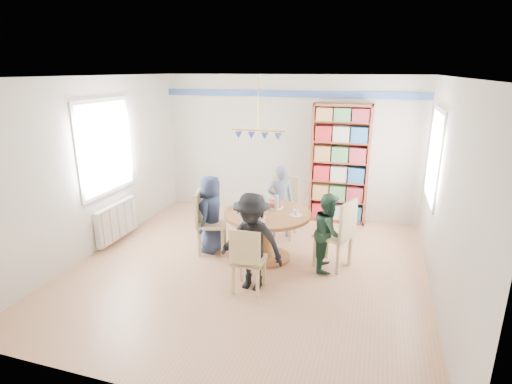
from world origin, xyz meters
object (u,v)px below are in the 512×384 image
at_px(chair_left, 206,219).
at_px(chair_near, 247,258).
at_px(person_left, 211,214).
at_px(bookshelf, 340,165).
at_px(chair_right, 339,231).
at_px(dining_table, 267,224).
at_px(person_far, 281,201).
at_px(person_right, 329,232).
at_px(person_near, 252,242).
at_px(radiator, 117,221).
at_px(chair_far, 284,203).

relative_size(chair_left, chair_near, 1.11).
relative_size(person_left, bookshelf, 0.56).
bearing_deg(chair_right, person_left, 179.63).
relative_size(dining_table, person_far, 1.02).
distance_m(dining_table, chair_right, 1.07).
height_order(dining_table, person_right, person_right).
bearing_deg(dining_table, chair_right, 0.10).
bearing_deg(chair_right, chair_near, -135.57).
relative_size(person_near, bookshelf, 0.60).
bearing_deg(dining_table, chair_left, -177.48).
distance_m(radiator, chair_far, 2.84).
bearing_deg(dining_table, chair_far, 88.88).
height_order(chair_right, person_near, person_near).
bearing_deg(person_near, bookshelf, 80.12).
height_order(chair_left, person_far, person_far).
xyz_separation_m(radiator, person_left, (1.68, 0.11, 0.27)).
distance_m(person_right, person_near, 1.23).
bearing_deg(person_near, person_far, 97.73).
relative_size(dining_table, chair_far, 1.26).
bearing_deg(person_left, person_right, 88.16).
bearing_deg(person_right, radiator, 85.27).
xyz_separation_m(dining_table, person_far, (-0.02, 0.89, 0.08)).
bearing_deg(chair_left, person_far, 44.13).
bearing_deg(chair_left, chair_far, 46.02).
distance_m(chair_near, person_near, 0.21).
height_order(dining_table, person_far, person_far).
bearing_deg(chair_far, chair_near, -90.05).
height_order(chair_left, person_left, person_left).
height_order(person_right, bookshelf, bookshelf).
bearing_deg(dining_table, person_near, -87.50).
bearing_deg(person_near, chair_near, -93.81).
bearing_deg(chair_far, chair_right, -43.45).
xyz_separation_m(chair_left, person_far, (0.96, 0.93, 0.08)).
height_order(radiator, chair_left, chair_left).
bearing_deg(person_far, dining_table, 71.52).
bearing_deg(chair_near, chair_left, 135.45).
bearing_deg(person_left, chair_near, 41.86).
distance_m(person_left, bookshelf, 2.65).
height_order(chair_left, person_right, person_right).
bearing_deg(person_near, chair_right, 47.21).
distance_m(chair_left, chair_far, 1.44).
distance_m(person_left, person_right, 1.84).
bearing_deg(person_near, person_right, 50.24).
relative_size(chair_left, bookshelf, 0.45).
height_order(chair_right, bookshelf, bookshelf).
relative_size(person_left, person_far, 0.97).
bearing_deg(person_near, radiator, 169.00).
height_order(person_left, person_right, person_left).
height_order(chair_right, person_right, person_right).
distance_m(person_far, bookshelf, 1.43).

